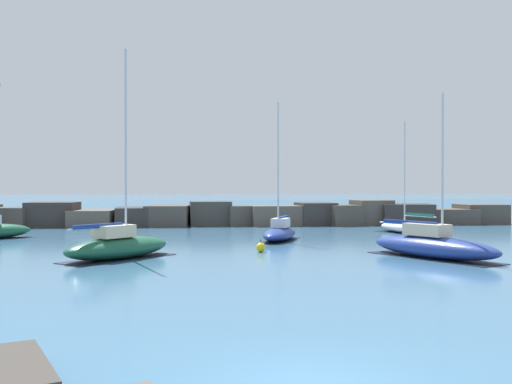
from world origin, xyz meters
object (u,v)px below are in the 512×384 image
at_px(sailboat_moored_3, 118,246).
at_px(mooring_buoy_orange_near, 261,247).
at_px(sailboat_moored_0, 280,232).
at_px(sailboat_moored_4, 432,245).
at_px(sailboat_moored_5, 409,227).

height_order(sailboat_moored_3, mooring_buoy_orange_near, sailboat_moored_3).
distance_m(sailboat_moored_0, sailboat_moored_4, 12.46).
distance_m(sailboat_moored_0, mooring_buoy_orange_near, 7.18).
xyz_separation_m(sailboat_moored_0, sailboat_moored_4, (6.64, -10.54, 0.08)).
xyz_separation_m(sailboat_moored_4, sailboat_moored_5, (4.62, 15.60, -0.17)).
distance_m(sailboat_moored_0, sailboat_moored_3, 13.49).
height_order(sailboat_moored_3, sailboat_moored_4, sailboat_moored_3).
xyz_separation_m(sailboat_moored_0, mooring_buoy_orange_near, (-2.09, -6.86, -0.32)).
relative_size(sailboat_moored_4, mooring_buoy_orange_near, 11.68).
relative_size(sailboat_moored_0, sailboat_moored_4, 1.11).
relative_size(sailboat_moored_0, mooring_buoy_orange_near, 13.02).
height_order(sailboat_moored_0, mooring_buoy_orange_near, sailboat_moored_0).
bearing_deg(sailboat_moored_5, sailboat_moored_4, -106.51).
bearing_deg(mooring_buoy_orange_near, sailboat_moored_3, -163.17).
xyz_separation_m(sailboat_moored_0, sailboat_moored_3, (-9.85, -9.21, 0.09)).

